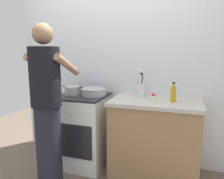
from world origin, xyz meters
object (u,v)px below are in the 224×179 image
object	(u,v)px
mixing_bowl	(94,91)
oil_bottle	(173,94)
stove_range	(83,130)
utensil_crock	(141,89)
spice_bottle	(153,98)
person	(47,109)
pot	(73,90)

from	to	relation	value
mixing_bowl	oil_bottle	size ratio (longest dim) A/B	1.44
stove_range	utensil_crock	xyz separation A→B (m)	(0.71, 0.15, 0.55)
oil_bottle	utensil_crock	bearing A→B (deg)	156.57
spice_bottle	oil_bottle	xyz separation A→B (m)	(0.20, 0.03, 0.05)
spice_bottle	person	world-z (taller)	person
person	stove_range	bearing A→B (deg)	79.79
stove_range	mixing_bowl	distance (m)	0.52
utensil_crock	oil_bottle	world-z (taller)	utensil_crock
utensil_crock	spice_bottle	bearing A→B (deg)	-48.14
stove_range	oil_bottle	world-z (taller)	oil_bottle
mixing_bowl	oil_bottle	distance (m)	0.95
oil_bottle	person	xyz separation A→B (m)	(-1.19, -0.57, -0.13)
stove_range	spice_bottle	bearing A→B (deg)	-2.91
oil_bottle	person	distance (m)	1.33
spice_bottle	person	xyz separation A→B (m)	(-0.99, -0.53, -0.08)
pot	stove_range	bearing A→B (deg)	-4.88
mixing_bowl	person	world-z (taller)	person
stove_range	oil_bottle	xyz separation A→B (m)	(1.09, -0.01, 0.54)
mixing_bowl	person	size ratio (longest dim) A/B	0.18
oil_bottle	spice_bottle	bearing A→B (deg)	-170.66
mixing_bowl	stove_range	bearing A→B (deg)	-163.22
utensil_crock	oil_bottle	distance (m)	0.42
pot	spice_bottle	world-z (taller)	pot
pot	utensil_crock	size ratio (longest dim) A/B	0.81
utensil_crock	person	bearing A→B (deg)	-137.80
mixing_bowl	spice_bottle	bearing A→B (deg)	-6.68
person	utensil_crock	bearing A→B (deg)	42.20
mixing_bowl	spice_bottle	size ratio (longest dim) A/B	3.87
utensil_crock	person	world-z (taller)	person
stove_range	oil_bottle	size ratio (longest dim) A/B	4.18
mixing_bowl	spice_bottle	xyz separation A→B (m)	(0.74, -0.09, -0.01)
pot	person	distance (m)	0.60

